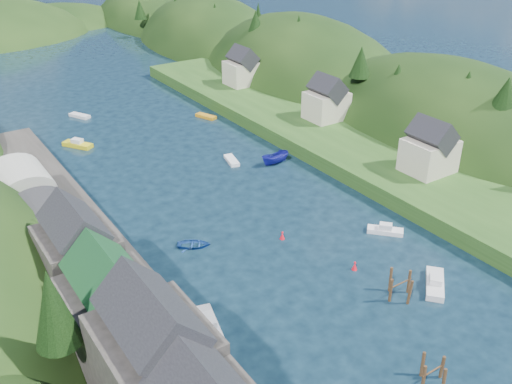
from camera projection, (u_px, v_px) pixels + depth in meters
ground at (182, 162)px, 94.39m from camera, size 600.00×600.00×0.00m
hillside_right at (302, 112)px, 138.45m from camera, size 36.00×245.56×48.00m
far_hills at (17, 63)px, 191.34m from camera, size 103.00×68.00×44.00m
hill_trees at (138, 75)px, 100.77m from camera, size 89.70×150.48×12.32m
quay_left at (109, 305)px, 59.98m from camera, size 12.00×110.00×2.00m
terrace_left_grass at (41, 328)px, 56.41m from camera, size 12.00×110.00×2.50m
quayside_buildings at (138, 343)px, 46.16m from camera, size 8.00×35.84×12.90m
boat_sheds at (34, 203)px, 71.02m from camera, size 7.00×21.00×7.50m
terrace_right at (337, 143)px, 98.81m from camera, size 16.00×120.00×2.40m
right_bank_cottages at (321, 101)px, 104.28m from camera, size 9.00×59.24×8.41m
piling_cluster_near at (433, 375)px, 51.18m from camera, size 2.92×2.76×3.24m
piling_cluster_far at (400, 288)px, 62.24m from camera, size 3.39×3.15×3.58m
channel_buoy_near at (355, 266)px, 67.17m from camera, size 0.70×0.70×1.10m
channel_buoy_far at (282, 236)px, 73.17m from camera, size 0.70×0.70×1.10m
moored_boats at (291, 259)px, 68.21m from camera, size 34.12×101.83×2.34m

